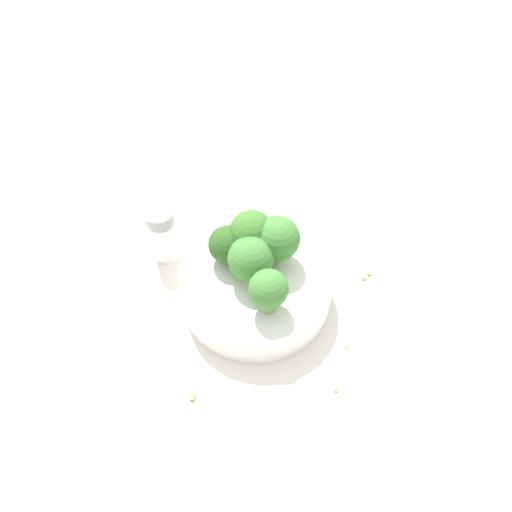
# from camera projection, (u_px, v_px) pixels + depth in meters

# --- Properties ---
(ground_plane) EXTENTS (3.00, 3.00, 0.00)m
(ground_plane) POSITION_uv_depth(u_px,v_px,m) (256.00, 298.00, 0.65)
(ground_plane) COLOR silver
(bowl) EXTENTS (0.19, 0.19, 0.05)m
(bowl) POSITION_uv_depth(u_px,v_px,m) (256.00, 286.00, 0.63)
(bowl) COLOR white
(bowl) RESTS_ON ground_plane
(broccoli_floret_0) EXTENTS (0.05, 0.05, 0.06)m
(broccoli_floret_0) POSITION_uv_depth(u_px,v_px,m) (268.00, 290.00, 0.55)
(broccoli_floret_0) COLOR #7A9E5B
(broccoli_floret_0) RESTS_ON bowl
(broccoli_floret_1) EXTENTS (0.05, 0.05, 0.06)m
(broccoli_floret_1) POSITION_uv_depth(u_px,v_px,m) (251.00, 260.00, 0.58)
(broccoli_floret_1) COLOR #8EB770
(broccoli_floret_1) RESTS_ON bowl
(broccoli_floret_2) EXTENTS (0.05, 0.05, 0.05)m
(broccoli_floret_2) POSITION_uv_depth(u_px,v_px,m) (227.00, 245.00, 0.60)
(broccoli_floret_2) COLOR #8EB770
(broccoli_floret_2) RESTS_ON bowl
(broccoli_floret_3) EXTENTS (0.06, 0.06, 0.07)m
(broccoli_floret_3) POSITION_uv_depth(u_px,v_px,m) (251.00, 233.00, 0.60)
(broccoli_floret_3) COLOR #7A9E5B
(broccoli_floret_3) RESTS_ON bowl
(broccoli_floret_4) EXTENTS (0.06, 0.06, 0.07)m
(broccoli_floret_4) POSITION_uv_depth(u_px,v_px,m) (277.00, 239.00, 0.59)
(broccoli_floret_4) COLOR #8EB770
(broccoli_floret_4) RESTS_ON bowl
(pepper_shaker) EXTENTS (0.04, 0.04, 0.08)m
(pepper_shaker) POSITION_uv_depth(u_px,v_px,m) (163.00, 234.00, 0.66)
(pepper_shaker) COLOR silver
(pepper_shaker) RESTS_ON ground_plane
(almond_crumb_0) EXTENTS (0.00, 0.01, 0.01)m
(almond_crumb_0) POSITION_uv_depth(u_px,v_px,m) (347.00, 346.00, 0.60)
(almond_crumb_0) COLOR tan
(almond_crumb_0) RESTS_ON ground_plane
(almond_crumb_1) EXTENTS (0.01, 0.01, 0.01)m
(almond_crumb_1) POSITION_uv_depth(u_px,v_px,m) (336.00, 389.00, 0.57)
(almond_crumb_1) COLOR #AD7F4C
(almond_crumb_1) RESTS_ON ground_plane
(almond_crumb_2) EXTENTS (0.01, 0.00, 0.01)m
(almond_crumb_2) POSITION_uv_depth(u_px,v_px,m) (365.00, 278.00, 0.67)
(almond_crumb_2) COLOR olive
(almond_crumb_2) RESTS_ON ground_plane
(almond_crumb_3) EXTENTS (0.01, 0.01, 0.01)m
(almond_crumb_3) POSITION_uv_depth(u_px,v_px,m) (192.00, 396.00, 0.56)
(almond_crumb_3) COLOR #AD7F4C
(almond_crumb_3) RESTS_ON ground_plane
(almond_crumb_4) EXTENTS (0.01, 0.01, 0.01)m
(almond_crumb_4) POSITION_uv_depth(u_px,v_px,m) (369.00, 273.00, 0.67)
(almond_crumb_4) COLOR #AD7F4C
(almond_crumb_4) RESTS_ON ground_plane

